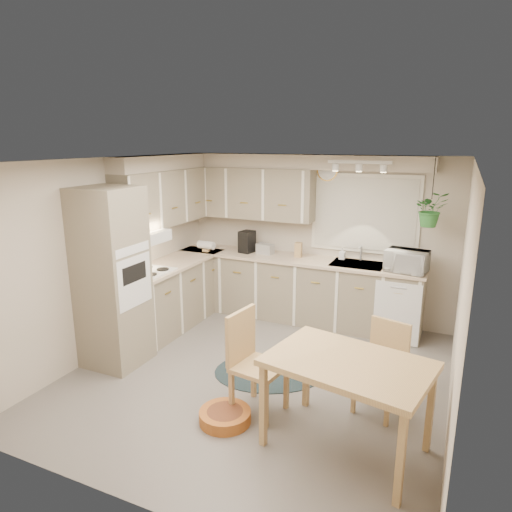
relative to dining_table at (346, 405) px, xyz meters
name	(u,v)px	position (x,y,z in m)	size (l,w,h in m)	color
floor	(258,375)	(-1.19, 0.83, -0.41)	(4.20, 4.20, 0.00)	#605B54
ceiling	(258,160)	(-1.19, 0.83, 1.99)	(4.20, 4.20, 0.00)	silver
wall_back	(316,237)	(-1.19, 2.93, 0.79)	(4.00, 0.04, 2.40)	#B4A895
wall_front	(129,357)	(-1.19, -1.27, 0.79)	(4.00, 0.04, 2.40)	#B4A895
wall_left	(112,255)	(-3.19, 0.83, 0.79)	(0.04, 4.20, 2.40)	#B4A895
wall_right	(461,301)	(0.81, 0.83, 0.79)	(0.04, 4.20, 2.40)	#B4A895
base_cab_left	(174,295)	(-2.89, 1.70, 0.04)	(0.60, 1.85, 0.90)	gray
base_cab_back	(295,290)	(-1.39, 2.63, 0.04)	(3.60, 0.60, 0.90)	gray
counter_left	(173,263)	(-2.88, 1.70, 0.51)	(0.64, 1.89, 0.04)	tan
counter_back	(295,259)	(-1.39, 2.62, 0.51)	(3.64, 0.64, 0.04)	tan
oven_stack	(112,278)	(-2.87, 0.45, 0.64)	(0.65, 0.65, 2.10)	gray
wall_oven_face	(134,282)	(-2.55, 0.45, 0.64)	(0.02, 0.56, 0.58)	silver
upper_cab_left	(167,197)	(-3.02, 1.83, 1.41)	(0.35, 2.00, 0.75)	gray
upper_cab_back	(249,193)	(-2.19, 2.75, 1.41)	(2.00, 0.35, 0.75)	gray
soffit_left	(164,162)	(-3.04, 1.83, 1.89)	(0.30, 2.00, 0.20)	#B4A895
soffit_back	(301,162)	(-1.39, 2.78, 1.89)	(3.60, 0.30, 0.20)	#B4A895
cooktop	(149,272)	(-2.87, 1.13, 0.53)	(0.52, 0.58, 0.02)	silver
range_hood	(145,237)	(-2.89, 1.13, 0.99)	(0.40, 0.60, 0.14)	silver
window_blinds	(364,214)	(-0.49, 2.90, 1.19)	(1.40, 0.02, 1.00)	beige
window_frame	(364,214)	(-0.49, 2.91, 1.19)	(1.50, 0.02, 1.10)	beige
sink	(357,267)	(-0.49, 2.63, 0.49)	(0.70, 0.48, 0.10)	#A9ACB1
dishwasher_front	(397,314)	(0.11, 2.32, 0.01)	(0.58, 0.01, 0.83)	silver
track_light_bar	(359,162)	(-0.49, 2.38, 1.92)	(0.80, 0.04, 0.04)	silver
wall_clock	(327,170)	(-1.04, 2.90, 1.77)	(0.30, 0.30, 0.03)	gold
dining_table	(346,405)	(0.00, 0.00, 0.00)	(1.31, 0.87, 0.82)	tan
chair_left	(259,364)	(-0.89, 0.20, 0.09)	(0.47, 0.47, 1.01)	tan
chair_back	(380,370)	(0.17, 0.68, 0.04)	(0.42, 0.42, 0.90)	tan
braided_rug	(269,372)	(-1.10, 0.95, -0.41)	(1.27, 0.95, 0.01)	black
pet_bed	(225,416)	(-1.12, -0.10, -0.36)	(0.49, 0.49, 0.11)	#9E571F
microwave	(407,259)	(0.15, 2.53, 0.70)	(0.51, 0.28, 0.35)	silver
soap_bottle	(342,257)	(-0.75, 2.78, 0.57)	(0.08, 0.18, 0.08)	silver
hanging_plant	(430,213)	(0.39, 2.53, 1.31)	(0.39, 0.44, 0.34)	#2C6F2E
coffee_maker	(247,242)	(-2.18, 2.63, 0.69)	(0.18, 0.23, 0.33)	black
toaster	(265,249)	(-1.89, 2.65, 0.60)	(0.25, 0.14, 0.15)	#A9ACB1
knife_block	(298,250)	(-1.37, 2.68, 0.63)	(0.10, 0.10, 0.21)	tan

